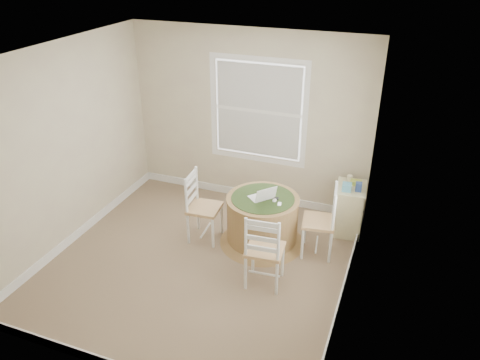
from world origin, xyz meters
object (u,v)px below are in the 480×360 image
at_px(chair_left, 205,208).
at_px(chair_near, 265,249).
at_px(laptop, 262,197).
at_px(round_table, 262,218).
at_px(corner_chest, 349,209).
at_px(chair_right, 319,221).

xyz_separation_m(chair_left, chair_near, (1.03, -0.60, 0.00)).
xyz_separation_m(chair_near, laptop, (-0.29, 0.77, 0.23)).
distance_m(round_table, laptop, 0.33).
distance_m(round_table, chair_left, 0.78).
xyz_separation_m(chair_near, corner_chest, (0.74, 1.47, -0.13)).
height_order(chair_left, laptop, chair_left).
relative_size(chair_near, corner_chest, 1.37).
relative_size(chair_left, chair_right, 1.00).
relative_size(chair_left, chair_near, 1.00).
bearing_deg(chair_right, round_table, -96.62).
bearing_deg(laptop, corner_chest, 165.32).
distance_m(round_table, chair_near, 0.84).
bearing_deg(corner_chest, round_table, -151.52).
bearing_deg(laptop, round_table, -165.06).
distance_m(chair_left, corner_chest, 1.98).
bearing_deg(chair_right, chair_left, -90.43).
xyz_separation_m(round_table, chair_right, (0.74, 0.02, 0.10)).
relative_size(chair_right, corner_chest, 1.37).
xyz_separation_m(round_table, corner_chest, (1.02, 0.68, -0.02)).
xyz_separation_m(round_table, chair_near, (0.29, -0.78, 0.10)).
height_order(chair_near, chair_right, same).
height_order(chair_near, laptop, chair_near).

